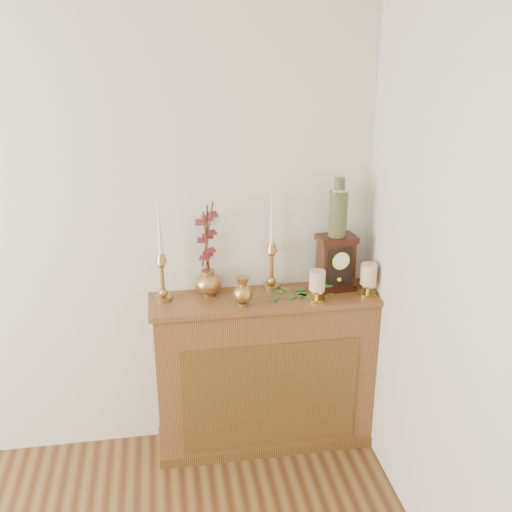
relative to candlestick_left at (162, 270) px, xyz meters
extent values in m
cube|color=brown|center=(0.54, -0.04, -0.65)|extent=(1.20, 0.30, 0.90)
cube|color=brown|center=(0.54, -0.19, -0.70)|extent=(0.96, 0.01, 0.63)
cube|color=brown|center=(0.54, -0.04, -0.19)|extent=(1.24, 0.34, 0.03)
cube|color=brown|center=(0.54, -0.04, -1.07)|extent=(1.23, 0.33, 0.06)
cylinder|color=#AC8544|center=(0.00, 0.00, -0.16)|extent=(0.09, 0.09, 0.02)
sphere|color=#AC8544|center=(0.00, 0.00, -0.13)|extent=(0.05, 0.05, 0.05)
cylinder|color=#AC8544|center=(0.00, 0.00, -0.05)|extent=(0.02, 0.02, 0.15)
sphere|color=#AC8544|center=(0.00, 0.00, 0.03)|extent=(0.04, 0.04, 0.04)
cone|color=#AC8544|center=(0.00, 0.00, 0.06)|extent=(0.06, 0.06, 0.04)
cone|color=silver|center=(0.00, 0.00, 0.22)|extent=(0.02, 0.02, 0.28)
cylinder|color=#AC8544|center=(0.59, 0.06, -0.16)|extent=(0.09, 0.09, 0.02)
sphere|color=#AC8544|center=(0.59, 0.06, -0.13)|extent=(0.05, 0.05, 0.05)
cylinder|color=#AC8544|center=(0.59, 0.06, -0.05)|extent=(0.02, 0.02, 0.16)
sphere|color=#AC8544|center=(0.59, 0.06, 0.03)|extent=(0.04, 0.04, 0.04)
cone|color=#AC8544|center=(0.59, 0.06, 0.07)|extent=(0.06, 0.06, 0.04)
cone|color=silver|center=(0.59, 0.06, 0.23)|extent=(0.02, 0.02, 0.28)
cylinder|color=#AC8544|center=(0.40, -0.14, -0.16)|extent=(0.05, 0.05, 0.02)
sphere|color=#AC8544|center=(0.40, -0.14, -0.11)|extent=(0.10, 0.10, 0.10)
cone|color=#AC8544|center=(0.40, -0.14, -0.04)|extent=(0.07, 0.07, 0.05)
cylinder|color=#AC8544|center=(0.24, 0.03, -0.17)|extent=(0.06, 0.06, 0.01)
ellipsoid|color=#AC8544|center=(0.24, 0.03, -0.11)|extent=(0.14, 0.14, 0.12)
cylinder|color=#AC8544|center=(0.24, 0.03, -0.05)|extent=(0.07, 0.07, 0.03)
cylinder|color=#472819|center=(0.24, 0.04, 0.13)|extent=(0.03, 0.09, 0.34)
cylinder|color=#472819|center=(0.24, 0.04, 0.15)|extent=(0.02, 0.07, 0.38)
cylinder|color=#472819|center=(0.24, 0.04, 0.16)|extent=(0.07, 0.12, 0.40)
cylinder|color=gold|center=(0.79, -0.14, -0.17)|extent=(0.09, 0.09, 0.02)
cylinder|color=gold|center=(0.79, -0.14, -0.14)|extent=(0.02, 0.02, 0.04)
cylinder|color=gold|center=(0.79, -0.14, -0.11)|extent=(0.09, 0.09, 0.01)
cylinder|color=beige|center=(0.79, -0.14, -0.06)|extent=(0.08, 0.08, 0.10)
cylinder|color=#472819|center=(0.79, -0.14, 0.00)|extent=(0.00, 0.00, 0.01)
cylinder|color=gold|center=(1.08, -0.11, -0.17)|extent=(0.10, 0.10, 0.02)
cylinder|color=gold|center=(1.08, -0.11, -0.14)|extent=(0.02, 0.02, 0.04)
cylinder|color=gold|center=(1.08, -0.11, -0.11)|extent=(0.09, 0.09, 0.01)
cylinder|color=beige|center=(1.08, -0.11, -0.05)|extent=(0.09, 0.09, 0.11)
cylinder|color=#472819|center=(1.08, -0.11, 0.01)|extent=(0.00, 0.00, 0.01)
cube|color=#2E6426|center=(0.60, 0.00, -0.17)|extent=(0.05, 0.05, 0.00)
cube|color=#2E6426|center=(0.77, -0.02, -0.17)|extent=(0.05, 0.04, 0.00)
cube|color=#2E6426|center=(0.71, -0.12, -0.17)|extent=(0.04, 0.05, 0.00)
cube|color=#2E6426|center=(0.55, -0.03, -0.17)|extent=(0.05, 0.04, 0.00)
cube|color=#2E6426|center=(0.56, -0.04, -0.17)|extent=(0.06, 0.06, 0.00)
cube|color=#2E6426|center=(0.92, -0.06, -0.17)|extent=(0.05, 0.06, 0.00)
cube|color=#2E6426|center=(0.64, -0.10, -0.17)|extent=(0.05, 0.04, 0.00)
cube|color=#2E6426|center=(0.79, -0.01, -0.17)|extent=(0.04, 0.05, 0.00)
cube|color=#2E6426|center=(0.82, -0.10, -0.17)|extent=(0.06, 0.05, 0.00)
cube|color=#2E6426|center=(0.58, -0.05, -0.13)|extent=(0.04, 0.03, 0.02)
cube|color=#2E6426|center=(0.63, -0.11, -0.11)|extent=(0.03, 0.04, 0.02)
cube|color=#2E6426|center=(0.87, -0.06, -0.12)|extent=(0.05, 0.04, 0.02)
cube|color=#33150A|center=(0.93, 0.00, -0.16)|extent=(0.22, 0.16, 0.02)
cube|color=#33150A|center=(0.93, 0.00, -0.03)|extent=(0.19, 0.14, 0.26)
cube|color=#33150A|center=(0.93, 0.00, 0.12)|extent=(0.22, 0.16, 0.03)
cube|color=black|center=(0.94, -0.06, -0.03)|extent=(0.14, 0.02, 0.21)
cylinder|color=yellow|center=(0.94, -0.06, 0.01)|extent=(0.10, 0.02, 0.10)
cylinder|color=silver|center=(0.94, -0.06, 0.01)|extent=(0.07, 0.01, 0.07)
sphere|color=yellow|center=(0.94, -0.06, -0.10)|extent=(0.03, 0.03, 0.03)
cylinder|color=#162D22|center=(0.93, 0.00, 0.25)|extent=(0.10, 0.10, 0.24)
cylinder|color=#162D22|center=(0.93, 0.00, 0.41)|extent=(0.06, 0.06, 0.08)
cylinder|color=tan|center=(0.93, 0.00, 0.38)|extent=(0.07, 0.07, 0.02)
camera|label=1|loc=(0.02, -2.90, 1.17)|focal=42.00mm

